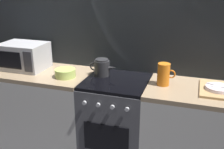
% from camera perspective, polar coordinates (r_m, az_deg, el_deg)
% --- Properties ---
extents(back_wall, '(3.60, 0.05, 2.40)m').
position_cam_1_polar(back_wall, '(2.69, 3.05, 7.17)').
color(back_wall, gray).
rests_on(back_wall, ground_plane).
extents(counter_left, '(1.20, 0.60, 0.90)m').
position_cam_1_polar(counter_left, '(3.03, -15.71, -7.18)').
color(counter_left, silver).
rests_on(counter_left, ground_plane).
extents(stove_unit, '(0.60, 0.63, 0.90)m').
position_cam_1_polar(stove_unit, '(2.67, 0.89, -10.25)').
color(stove_unit, '#4C4C51').
rests_on(stove_unit, ground_plane).
extents(counter_right, '(1.20, 0.60, 0.90)m').
position_cam_1_polar(counter_right, '(2.59, 20.75, -12.71)').
color(counter_right, silver).
rests_on(counter_right, ground_plane).
extents(microwave, '(0.46, 0.35, 0.27)m').
position_cam_1_polar(microwave, '(2.91, -18.51, 3.82)').
color(microwave, '#B2B2B7').
rests_on(microwave, counter_left).
extents(kettle, '(0.28, 0.15, 0.17)m').
position_cam_1_polar(kettle, '(2.57, -2.18, 1.54)').
color(kettle, '#262628').
rests_on(kettle, stove_unit).
extents(mixing_bowl, '(0.20, 0.20, 0.08)m').
position_cam_1_polar(mixing_bowl, '(2.58, -10.08, 0.32)').
color(mixing_bowl, '#B7D166').
rests_on(mixing_bowl, counter_left).
extents(pitcher, '(0.16, 0.11, 0.20)m').
position_cam_1_polar(pitcher, '(2.37, 11.13, 0.03)').
color(pitcher, orange).
rests_on(pitcher, counter_right).
extents(dish_pile, '(0.30, 0.40, 0.06)m').
position_cam_1_polar(dish_pile, '(2.40, 22.01, -2.94)').
color(dish_pile, tan).
rests_on(dish_pile, counter_right).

